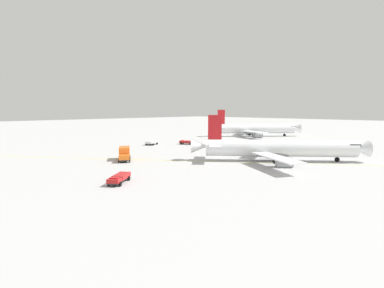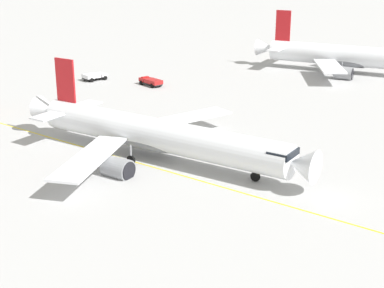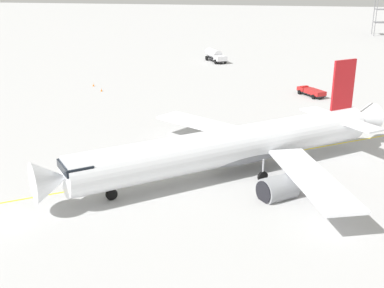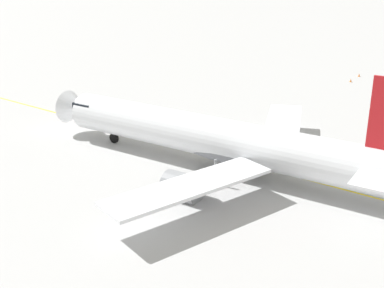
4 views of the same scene
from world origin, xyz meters
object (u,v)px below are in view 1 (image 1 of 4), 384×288
object	(u,v)px
ops_pickup_truck_extra	(187,142)
catering_truck_truck	(124,153)
ops_pickup_truck	(119,178)
pushback_tug_truck	(151,143)
airliner_main	(278,149)
airliner_secondary	(254,129)

from	to	relation	value
ops_pickup_truck_extra	catering_truck_truck	bearing A→B (deg)	86.00
ops_pickup_truck	catering_truck_truck	distance (m)	21.63
pushback_tug_truck	catering_truck_truck	bearing A→B (deg)	-163.65
airliner_main	ops_pickup_truck_extra	distance (m)	38.93
pushback_tug_truck	ops_pickup_truck_extra	xyz separation A→B (m)	(7.69, 9.45, 0.00)
airliner_secondary	ops_pickup_truck	world-z (taller)	airliner_secondary
catering_truck_truck	ops_pickup_truck_extra	bearing A→B (deg)	143.23
ops_pickup_truck	pushback_tug_truck	xyz separation A→B (m)	(-36.78, 35.06, -0.00)
airliner_secondary	ops_pickup_truck	distance (m)	91.02
pushback_tug_truck	catering_truck_truck	world-z (taller)	catering_truck_truck
airliner_main	pushback_tug_truck	bearing A→B (deg)	141.65
pushback_tug_truck	ops_pickup_truck_extra	world-z (taller)	ops_pickup_truck_extra
ops_pickup_truck	ops_pickup_truck_extra	distance (m)	53.18
catering_truck_truck	ops_pickup_truck	bearing A→B (deg)	-0.92
airliner_secondary	ops_pickup_truck_extra	world-z (taller)	airliner_secondary
airliner_main	catering_truck_truck	size ratio (longest dim) A/B	4.55
ops_pickup_truck	catering_truck_truck	size ratio (longest dim) A/B	0.79
airliner_secondary	pushback_tug_truck	xyz separation A→B (m)	(-8.18, -51.31, -2.41)
airliner_secondary	catering_truck_truck	bearing A→B (deg)	-128.67
airliner_main	pushback_tug_truck	xyz separation A→B (m)	(-45.75, -1.53, -2.06)
airliner_secondary	catering_truck_truck	size ratio (longest dim) A/B	4.49
ops_pickup_truck	pushback_tug_truck	size ratio (longest dim) A/B	1.13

